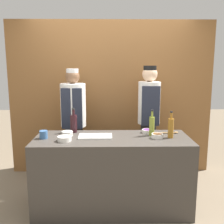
% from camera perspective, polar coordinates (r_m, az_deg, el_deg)
% --- Properties ---
extents(ground_plane, '(14.00, 14.00, 0.00)m').
position_cam_1_polar(ground_plane, '(3.44, 0.05, -19.95)').
color(ground_plane, '#756651').
extents(cabinet_wall, '(3.19, 0.18, 2.40)m').
position_cam_1_polar(cabinet_wall, '(4.21, -0.27, 3.03)').
color(cabinet_wall, brown).
rests_on(cabinet_wall, ground_plane).
extents(counter, '(1.83, 0.70, 0.89)m').
position_cam_1_polar(counter, '(3.24, 0.05, -13.16)').
color(counter, '#3D3833').
rests_on(counter, ground_plane).
extents(sauce_bowl_green, '(0.16, 0.16, 0.05)m').
position_cam_1_polar(sauce_bowl_green, '(2.99, -10.32, -5.68)').
color(sauce_bowl_green, white).
rests_on(sauce_bowl_green, counter).
extents(sauce_bowl_brown, '(0.13, 0.13, 0.05)m').
position_cam_1_polar(sauce_bowl_brown, '(3.10, 9.84, -5.11)').
color(sauce_bowl_brown, white).
rests_on(sauce_bowl_brown, counter).
extents(sauce_bowl_purple, '(0.14, 0.14, 0.04)m').
position_cam_1_polar(sauce_bowl_purple, '(3.33, 7.78, -4.11)').
color(sauce_bowl_purple, white).
rests_on(sauce_bowl_purple, counter).
extents(sauce_bowl_red, '(0.13, 0.13, 0.06)m').
position_cam_1_polar(sauce_bowl_red, '(3.20, -9.71, -4.60)').
color(sauce_bowl_red, white).
rests_on(sauce_bowl_red, counter).
extents(cutting_board, '(0.39, 0.23, 0.02)m').
position_cam_1_polar(cutting_board, '(3.11, -3.66, -5.33)').
color(cutting_board, white).
rests_on(cutting_board, counter).
extents(bottle_wine, '(0.08, 0.08, 0.31)m').
position_cam_1_polar(bottle_wine, '(3.33, -8.35, -2.36)').
color(bottle_wine, black).
rests_on(bottle_wine, counter).
extents(bottle_amber, '(0.07, 0.07, 0.32)m').
position_cam_1_polar(bottle_amber, '(3.13, 12.69, -3.30)').
color(bottle_amber, '#9E661E').
rests_on(bottle_amber, counter).
extents(bottle_oil, '(0.06, 0.06, 0.31)m').
position_cam_1_polar(bottle_oil, '(3.19, 8.66, -2.90)').
color(bottle_oil, olive).
rests_on(bottle_oil, counter).
extents(cup_blue, '(0.09, 0.09, 0.09)m').
position_cam_1_polar(cup_blue, '(3.14, -14.68, -4.78)').
color(cup_blue, '#386093').
rests_on(cup_blue, counter).
extents(wooden_spoon, '(0.22, 0.04, 0.02)m').
position_cam_1_polar(wooden_spoon, '(3.35, 12.81, -4.41)').
color(wooden_spoon, '#B2844C').
rests_on(wooden_spoon, counter).
extents(chef_left, '(0.36, 0.36, 1.68)m').
position_cam_1_polar(chef_left, '(3.82, -8.34, -2.30)').
color(chef_left, '#28282D').
rests_on(chef_left, ground_plane).
extents(chef_right, '(0.31, 0.31, 1.72)m').
position_cam_1_polar(chef_right, '(3.83, 7.99, -1.59)').
color(chef_right, '#28282D').
rests_on(chef_right, ground_plane).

